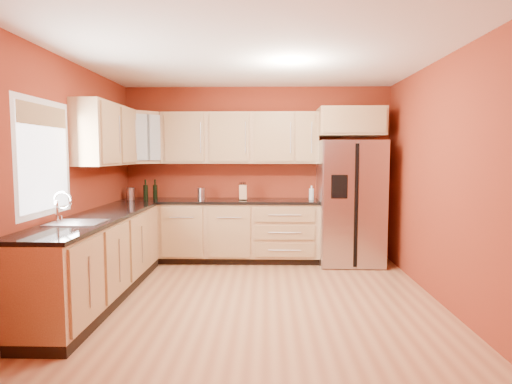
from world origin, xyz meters
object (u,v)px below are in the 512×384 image
canister_left (201,194)px  knife_block (243,193)px  refrigerator (350,203)px  wine_bottle_a (155,189)px  soap_dispenser (311,193)px

canister_left → knife_block: knife_block is taller
refrigerator → knife_block: bearing=177.9°
refrigerator → wine_bottle_a: bearing=177.7°
refrigerator → knife_block: refrigerator is taller
refrigerator → wine_bottle_a: 2.87m
wine_bottle_a → knife_block: size_ratio=1.38×
refrigerator → wine_bottle_a: size_ratio=6.06×
refrigerator → wine_bottle_a: refrigerator is taller
knife_block → soap_dispenser: knife_block is taller
canister_left → wine_bottle_a: 0.70m
canister_left → soap_dispenser: size_ratio=0.84×
canister_left → wine_bottle_a: bearing=174.1°
canister_left → soap_dispenser: bearing=0.6°
knife_block → soap_dispenser: size_ratio=1.02×
knife_block → canister_left: bearing=175.3°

